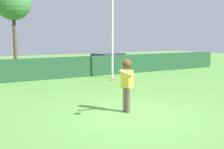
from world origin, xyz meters
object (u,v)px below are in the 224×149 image
Objects in this scene: maple_tree at (13,3)px; lamppost at (112,23)px; frisbee at (113,80)px; person at (127,80)px; parked_car_blue at (108,61)px.

lamppost is at bearing -53.60° from maple_tree.
frisbee is 0.04× the size of maple_tree.
person is 7.67× the size of frisbee.
lamppost is 4.97m from parked_car_blue.
maple_tree is (-6.32, 2.31, 4.16)m from parked_car_blue.
maple_tree reaches higher than lamppost.
person is at bearing -115.86° from parked_car_blue.
frisbee is 12.65m from parked_car_blue.
parked_car_blue is (1.81, 3.80, -2.64)m from lamppost.
maple_tree is (-4.51, 6.12, 1.52)m from lamppost.
frisbee is at bearing -119.57° from lamppost.
lamppost is 7.75m from maple_tree.
maple_tree reaches higher than frisbee.
person is at bearing 28.66° from frisbee.
frisbee is 8.69m from lamppost.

